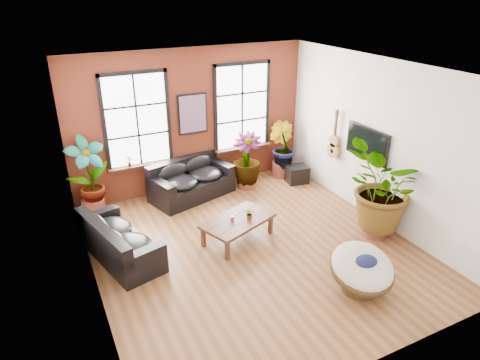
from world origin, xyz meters
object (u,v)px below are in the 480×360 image
object	(u,v)px
sofa_back	(190,180)
papasan_chair	(362,269)
coffee_table	(238,222)
sofa_left	(117,242)

from	to	relation	value
sofa_back	papasan_chair	distance (m)	4.88
sofa_back	papasan_chair	xyz separation A→B (m)	(1.34, -4.69, 0.01)
sofa_back	papasan_chair	world-z (taller)	sofa_back
sofa_back	coffee_table	bearing A→B (deg)	-102.07
coffee_table	papasan_chair	size ratio (longest dim) A/B	1.33
coffee_table	sofa_left	bearing A→B (deg)	148.73
coffee_table	papasan_chair	bearing A→B (deg)	-84.28
sofa_back	sofa_left	bearing A→B (deg)	-154.93
sofa_back	papasan_chair	size ratio (longest dim) A/B	1.75
sofa_left	coffee_table	size ratio (longest dim) A/B	1.31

